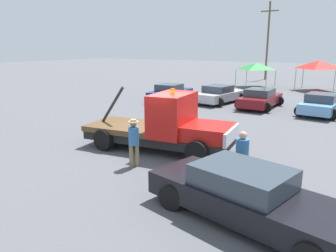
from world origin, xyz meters
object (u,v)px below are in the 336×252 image
(person_near_truck, at_px, (242,155))
(parked_car_navy, at_px, (170,93))
(parked_car_skyblue, at_px, (322,104))
(canopy_tent_red, at_px, (319,64))
(canopy_tent_green, at_px, (256,66))
(parked_car_maroon, at_px, (260,99))
(tow_truck, at_px, (166,127))
(parked_car_silver, at_px, (219,94))
(foreground_car, at_px, (249,196))
(utility_pole, at_px, (268,39))
(person_at_hood, at_px, (134,139))

(person_near_truck, xyz_separation_m, parked_car_navy, (-10.48, 12.29, -0.35))
(person_near_truck, xyz_separation_m, parked_car_skyblue, (0.21, 13.06, -0.35))
(canopy_tent_red, bearing_deg, canopy_tent_green, -175.86)
(parked_car_navy, distance_m, parked_car_maroon, 6.81)
(parked_car_navy, bearing_deg, parked_car_maroon, -85.71)
(parked_car_maroon, distance_m, canopy_tent_green, 12.54)
(tow_truck, distance_m, parked_car_navy, 12.46)
(parked_car_skyblue, distance_m, canopy_tent_red, 12.66)
(tow_truck, relative_size, parked_car_navy, 1.46)
(parked_car_navy, bearing_deg, parked_car_silver, -74.65)
(foreground_car, xyz_separation_m, parked_car_skyblue, (-0.68, 14.88, -0.00))
(tow_truck, relative_size, utility_pole, 0.66)
(tow_truck, bearing_deg, parked_car_silver, 96.02)
(person_near_truck, bearing_deg, canopy_tent_green, -104.30)
(tow_truck, distance_m, parked_car_skyblue, 12.02)
(foreground_car, bearing_deg, utility_pole, 118.13)
(parked_car_navy, relative_size, canopy_tent_red, 1.28)
(parked_car_navy, relative_size, parked_car_skyblue, 1.00)
(parked_car_silver, bearing_deg, parked_car_maroon, -87.77)
(tow_truck, bearing_deg, parked_car_maroon, 80.79)
(parked_car_navy, bearing_deg, person_near_truck, -143.40)
(person_at_hood, distance_m, parked_car_silver, 14.28)
(parked_car_navy, distance_m, parked_car_skyblue, 10.72)
(parked_car_silver, height_order, parked_car_skyblue, same)
(person_at_hood, relative_size, canopy_tent_red, 0.50)
(person_at_hood, xyz_separation_m, utility_pole, (-5.91, 34.09, 4.05))
(person_near_truck, relative_size, person_at_hood, 1.01)
(tow_truck, xyz_separation_m, foreground_car, (4.73, -3.57, -0.33))
(canopy_tent_red, bearing_deg, parked_car_maroon, -97.63)
(tow_truck, height_order, utility_pole, utility_pole)
(person_near_truck, bearing_deg, person_at_hood, -26.04)
(utility_pole, bearing_deg, canopy_tent_red, -47.72)
(parked_car_silver, bearing_deg, canopy_tent_red, -15.09)
(foreground_car, relative_size, person_near_truck, 3.18)
(parked_car_navy, bearing_deg, tow_truck, -151.67)
(person_near_truck, height_order, canopy_tent_red, canopy_tent_red)
(foreground_car, relative_size, utility_pole, 0.57)
(tow_truck, distance_m, foreground_car, 5.93)
(person_near_truck, distance_m, parked_car_navy, 16.15)
(parked_car_navy, height_order, canopy_tent_green, canopy_tent_green)
(utility_pole, bearing_deg, foreground_car, -73.42)
(tow_truck, height_order, parked_car_maroon, tow_truck)
(parked_car_maroon, bearing_deg, person_near_truck, -164.67)
(person_near_truck, height_order, utility_pole, utility_pole)
(parked_car_skyblue, bearing_deg, parked_car_maroon, 91.36)
(parked_car_silver, height_order, parked_car_maroon, same)
(canopy_tent_green, bearing_deg, utility_pole, 100.78)
(parked_car_maroon, bearing_deg, canopy_tent_red, -8.05)
(parked_car_navy, bearing_deg, utility_pole, -6.01)
(person_near_truck, distance_m, parked_car_maroon, 13.77)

